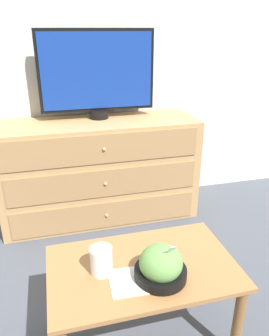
% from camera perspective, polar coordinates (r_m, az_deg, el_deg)
% --- Properties ---
extents(ground_plane, '(12.00, 12.00, 0.00)m').
position_cam_1_polar(ground_plane, '(2.76, -5.46, -5.24)').
color(ground_plane, '#474C56').
extents(wall_back, '(12.00, 0.05, 2.60)m').
position_cam_1_polar(wall_back, '(2.46, -6.80, 22.81)').
color(wall_back, silver).
rests_on(wall_back, ground_plane).
extents(dresser, '(1.37, 0.46, 0.73)m').
position_cam_1_polar(dresser, '(2.37, -6.03, -0.46)').
color(dresser, tan).
rests_on(dresser, ground_plane).
extents(tv, '(0.78, 0.13, 0.59)m').
position_cam_1_polar(tv, '(2.29, -6.54, 16.11)').
color(tv, black).
rests_on(tv, dresser).
extents(coffee_table, '(0.78, 0.47, 0.40)m').
position_cam_1_polar(coffee_table, '(1.46, 1.41, -18.65)').
color(coffee_table, '#9E6B3D').
rests_on(coffee_table, ground_plane).
extents(takeout_bowl, '(0.21, 0.21, 0.18)m').
position_cam_1_polar(takeout_bowl, '(1.33, 4.43, -16.64)').
color(takeout_bowl, black).
rests_on(takeout_bowl, coffee_table).
extents(drink_cup, '(0.09, 0.09, 0.11)m').
position_cam_1_polar(drink_cup, '(1.36, -5.80, -15.95)').
color(drink_cup, beige).
rests_on(drink_cup, coffee_table).
extents(napkin, '(0.17, 0.17, 0.00)m').
position_cam_1_polar(napkin, '(1.35, -0.74, -19.11)').
color(napkin, silver).
rests_on(napkin, coffee_table).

